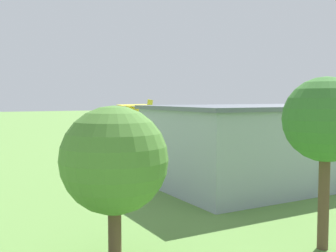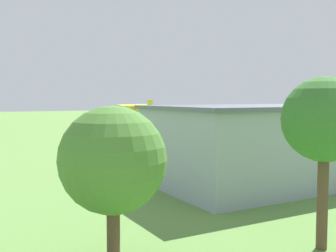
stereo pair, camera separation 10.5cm
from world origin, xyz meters
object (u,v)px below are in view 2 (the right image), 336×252
hangar (278,143)px  person_by_parked_cars (112,157)px  tree_behind_hangar_left (113,161)px  car_white (87,166)px  person_near_hangar_door (258,150)px  car_yellow (144,160)px  biplane (138,110)px  car_green (279,152)px  person_at_fence_line (212,150)px  person_watching_takeoff (240,153)px  person_crossing_taxiway (257,154)px  tree_by_windsock (325,121)px  windsock (225,113)px

hangar → person_by_parked_cars: (10.29, -18.39, -3.02)m
tree_behind_hangar_left → car_white: bearing=-104.4°
car_white → person_near_hangar_door: 25.96m
car_yellow → biplane: bearing=-113.1°
car_green → car_yellow: bearing=-6.3°
person_at_fence_line → tree_behind_hangar_left: size_ratio=0.22×
car_yellow → car_green: bearing=173.7°
person_at_fence_line → tree_behind_hangar_left: tree_behind_hangar_left is taller
car_yellow → person_watching_takeoff: bearing=179.8°
car_green → car_white: (26.64, -1.82, -0.01)m
car_green → person_near_hangar_door: person_near_hangar_door is taller
tree_behind_hangar_left → person_by_parked_cars: bearing=-110.9°
car_white → person_crossing_taxiway: bearing=175.5°
hangar → tree_by_windsock: 18.42m
hangar → tree_behind_hangar_left: bearing=26.2°
hangar → person_crossing_taxiway: hangar is taller
person_by_parked_cars → windsock: windsock is taller
biplane → person_at_fence_line: (-2.68, 19.16, -5.24)m
car_white → tree_behind_hangar_left: bearing=75.6°
car_yellow → person_at_fence_line: size_ratio=2.66×
person_at_fence_line → tree_behind_hangar_left: (25.85, 28.20, 4.25)m
person_by_parked_cars → person_crossing_taxiway: person_crossing_taxiway is taller
car_green → person_at_fence_line: person_at_fence_line is taller
biplane → tree_behind_hangar_left: bearing=63.9°
biplane → tree_by_windsock: tree_by_windsock is taller
car_green → car_yellow: size_ratio=0.96×
hangar → tree_by_windsock: bearing=53.4°
person_watching_takeoff → car_yellow: bearing=-0.2°
biplane → person_at_fence_line: 20.05m
tree_by_windsock → windsock: tree_by_windsock is taller
person_by_parked_cars → person_crossing_taxiway: (-17.82, 6.87, 0.05)m
car_yellow → tree_behind_hangar_left: 27.86m
tree_by_windsock → windsock: (-35.37, -56.02, -2.08)m
car_white → windsock: bearing=-144.7°
tree_by_windsock → windsock: 66.28m
biplane → car_green: size_ratio=1.85×
person_by_parked_cars → car_white: bearing=45.7°
person_watching_takeoff → tree_behind_hangar_left: 36.94m
windsock → person_near_hangar_door: bearing=62.4°
person_by_parked_cars → person_at_fence_line: 14.81m
person_crossing_taxiway → person_by_parked_cars: bearing=-21.1°
person_crossing_taxiway → tree_behind_hangar_left: (28.87, 22.01, 4.29)m
hangar → person_by_parked_cars: 21.29m
car_green → person_by_parked_cars: size_ratio=2.82×
tree_by_windsock → person_at_fence_line: bearing=-115.4°
hangar → person_crossing_taxiway: size_ratio=15.04×
car_green → person_crossing_taxiway: (3.87, -0.03, 0.01)m
car_green → person_watching_takeoff: size_ratio=2.55×
biplane → person_watching_takeoff: bearing=101.0°
person_crossing_taxiway → tree_by_windsock: tree_by_windsock is taller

